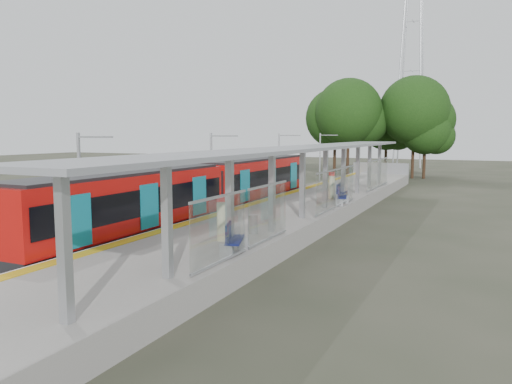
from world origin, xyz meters
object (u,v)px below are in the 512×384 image
train (204,190)px  bench_near (232,237)px  info_pillar_far (332,187)px  litter_bin (253,224)px  bench_far (341,191)px  info_pillar_near (222,221)px  bench_mid (341,195)px

train → bench_near: 11.65m
info_pillar_far → litter_bin: bearing=-96.5°
bench_near → info_pillar_far: info_pillar_far is taller
bench_far → litter_bin: (-0.41, -12.80, -0.15)m
train → bench_far: size_ratio=17.04×
info_pillar_far → info_pillar_near: bearing=-98.6°
litter_bin → bench_mid: bearing=84.1°
info_pillar_near → info_pillar_far: 14.68m
info_pillar_far → litter_bin: 12.83m
info_pillar_far → bench_mid: bearing=-69.5°
bench_near → litter_bin: bearing=83.5°
train → info_pillar_near: train is taller
bench_far → info_pillar_near: (-0.92, -14.66, 0.24)m
bench_mid → litter_bin: bench_mid is taller
info_pillar_near → bench_far: bearing=68.3°
train → bench_mid: bearing=33.1°
bench_far → info_pillar_near: info_pillar_near is taller
bench_near → bench_far: size_ratio=1.10×
litter_bin → info_pillar_far: bearing=91.0°
litter_bin → train: bearing=135.8°
train → info_pillar_far: 9.06m
bench_far → info_pillar_far: bearing=173.7°
train → info_pillar_near: size_ratio=14.79×
bench_far → litter_bin: bench_far is taller
bench_near → info_pillar_far: bearing=73.6°
train → bench_near: bearing=-54.0°
bench_near → bench_far: bearing=71.4°
bench_mid → train: bearing=-161.0°
info_pillar_far → bench_near: bearing=-93.7°
bench_mid → bench_far: bearing=91.3°
train → bench_mid: train is taller
train → litter_bin: train is taller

